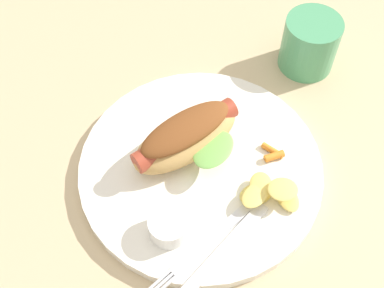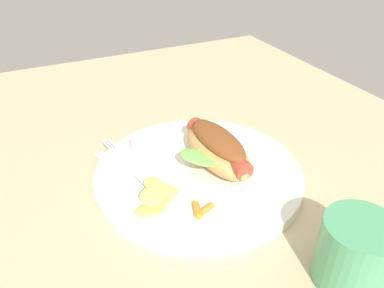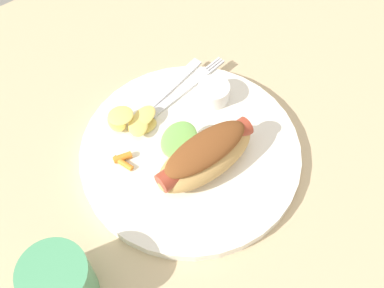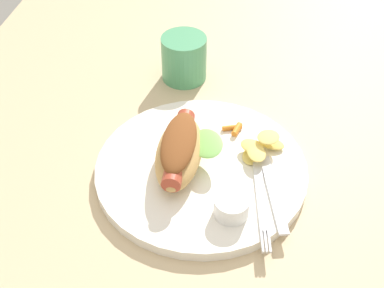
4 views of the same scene
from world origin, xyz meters
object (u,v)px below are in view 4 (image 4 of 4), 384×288
at_px(drinking_cup, 184,58).
at_px(sauce_ramekin, 231,207).
at_px(hot_dog, 180,149).
at_px(carrot_garnish, 235,129).
at_px(knife, 274,193).
at_px(plate, 201,170).
at_px(chips_pile, 260,147).
at_px(fork, 261,200).

bearing_deg(drinking_cup, sauce_ramekin, 21.07).
bearing_deg(hot_dog, sauce_ramekin, 44.18).
bearing_deg(carrot_garnish, knife, 28.85).
distance_m(plate, chips_pile, 0.09).
bearing_deg(knife, chips_pile, -176.86).
bearing_deg(sauce_ramekin, drinking_cup, -158.93).
relative_size(hot_dog, drinking_cup, 1.89).
xyz_separation_m(knife, drinking_cup, (-0.27, -0.17, 0.02)).
xyz_separation_m(chips_pile, drinking_cup, (-0.19, -0.15, 0.01)).
relative_size(hot_dog, carrot_garnish, 4.83).
height_order(plate, fork, fork).
bearing_deg(drinking_cup, fork, 28.96).
height_order(sauce_ramekin, chips_pile, same).
height_order(chips_pile, carrot_garnish, chips_pile).
height_order(hot_dog, carrot_garnish, hot_dog).
distance_m(plate, drinking_cup, 0.24).
bearing_deg(carrot_garnish, chips_pile, 44.29).
relative_size(sauce_ramekin, drinking_cup, 0.58).
relative_size(plate, hot_dog, 2.02).
xyz_separation_m(plate, knife, (0.04, 0.10, 0.01)).
bearing_deg(drinking_cup, plate, 16.25).
xyz_separation_m(hot_dog, carrot_garnish, (-0.08, 0.07, -0.02)).
bearing_deg(chips_pile, sauce_ramekin, -12.92).
relative_size(hot_dog, chips_pile, 2.06).
xyz_separation_m(hot_dog, drinking_cup, (-0.23, -0.04, -0.00)).
xyz_separation_m(sauce_ramekin, chips_pile, (-0.12, 0.03, -0.00)).
relative_size(hot_dog, fork, 0.94).
distance_m(plate, carrot_garnish, 0.09).
distance_m(sauce_ramekin, drinking_cup, 0.33).
bearing_deg(knife, sauce_ramekin, -65.70).
relative_size(sauce_ramekin, knife, 0.33).
relative_size(knife, drinking_cup, 1.75).
bearing_deg(drinking_cup, carrot_garnish, 35.80).
height_order(sauce_ramekin, carrot_garnish, sauce_ramekin).
xyz_separation_m(hot_dog, knife, (0.04, 0.14, -0.03)).
relative_size(chips_pile, carrot_garnish, 2.34).
height_order(plate, knife, knife).
bearing_deg(hot_dog, fork, 64.48).
bearing_deg(knife, hot_dog, -119.58).
bearing_deg(chips_pile, carrot_garnish, -135.71).
height_order(fork, knife, same).
height_order(hot_dog, knife, hot_dog).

